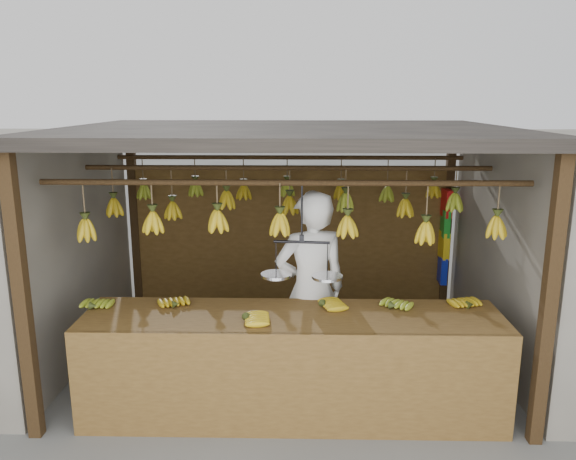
{
  "coord_description": "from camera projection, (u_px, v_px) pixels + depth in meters",
  "views": [
    {
      "loc": [
        0.13,
        -5.51,
        2.67
      ],
      "look_at": [
        0.0,
        0.3,
        1.3
      ],
      "focal_mm": 35.0,
      "sensor_mm": 36.0,
      "label": 1
    }
  ],
  "objects": [
    {
      "name": "ground",
      "position": [
        287.0,
        355.0,
        5.98
      ],
      "size": [
        80.0,
        80.0,
        0.0
      ],
      "primitive_type": "plane",
      "color": "#5B5B57"
    },
    {
      "name": "stall",
      "position": [
        288.0,
        167.0,
        5.85
      ],
      "size": [
        4.3,
        3.3,
        2.4
      ],
      "color": "black",
      "rests_on": "ground"
    },
    {
      "name": "counter",
      "position": [
        292.0,
        342.0,
        4.62
      ],
      "size": [
        3.56,
        0.8,
        0.96
      ],
      "color": "brown",
      "rests_on": "ground"
    },
    {
      "name": "hanging_bananas",
      "position": [
        288.0,
        205.0,
        5.61
      ],
      "size": [
        3.63,
        2.23,
        0.39
      ],
      "color": "#B59213",
      "rests_on": "ground"
    },
    {
      "name": "balance_scale",
      "position": [
        302.0,
        271.0,
        4.71
      ],
      "size": [
        0.68,
        0.29,
        0.81
      ],
      "color": "black",
      "rests_on": "ground"
    },
    {
      "name": "vendor",
      "position": [
        311.0,
        291.0,
        5.17
      ],
      "size": [
        0.79,
        0.63,
        1.88
      ],
      "primitive_type": "imported",
      "rotation": [
        0.0,
        0.0,
        3.44
      ],
      "color": "white",
      "rests_on": "ground"
    },
    {
      "name": "bag_bundles",
      "position": [
        445.0,
        235.0,
        7.02
      ],
      "size": [
        0.08,
        0.26,
        1.19
      ],
      "color": "red",
      "rests_on": "ground"
    }
  ]
}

